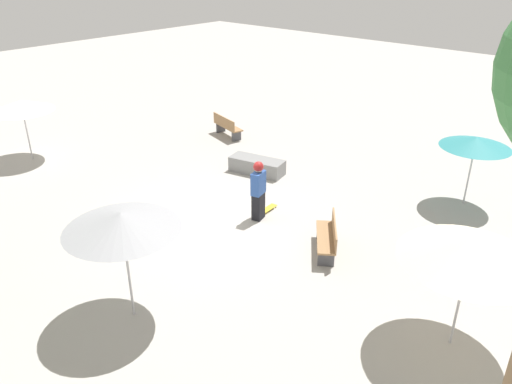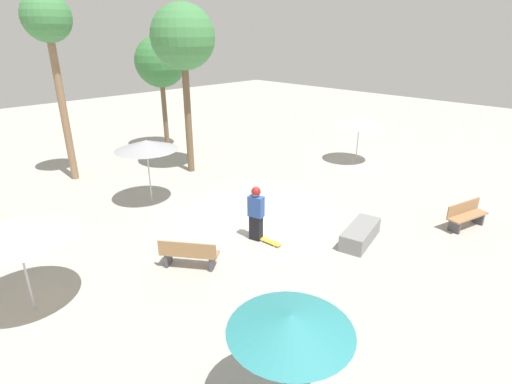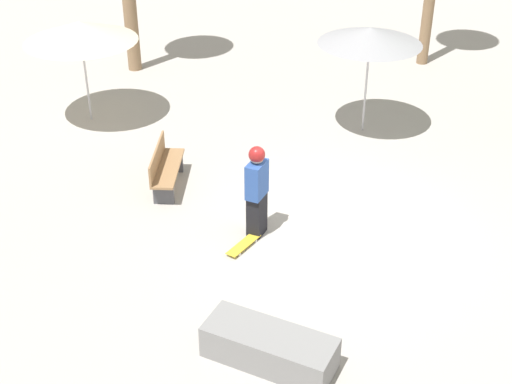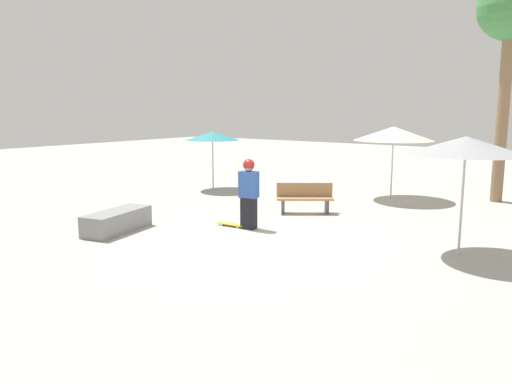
{
  "view_description": "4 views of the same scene",
  "coord_description": "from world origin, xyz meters",
  "px_view_note": "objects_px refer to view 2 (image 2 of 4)",
  "views": [
    {
      "loc": [
        8.39,
        9.14,
        6.91
      ],
      "look_at": [
        -0.32,
        1.42,
        1.19
      ],
      "focal_mm": 35.0,
      "sensor_mm": 36.0,
      "label": 1
    },
    {
      "loc": [
        -8.7,
        8.76,
        6.04
      ],
      "look_at": [
        -0.45,
        0.53,
        1.32
      ],
      "focal_mm": 28.0,
      "sensor_mm": 36.0,
      "label": 2
    },
    {
      "loc": [
        -9.14,
        -5.68,
        7.24
      ],
      "look_at": [
        -0.9,
        1.01,
        0.85
      ],
      "focal_mm": 50.0,
      "sensor_mm": 36.0,
      "label": 3
    },
    {
      "loc": [
        6.49,
        -8.59,
        2.97
      ],
      "look_at": [
        -0.41,
        0.61,
        1.02
      ],
      "focal_mm": 35.0,
      "sensor_mm": 36.0,
      "label": 4
    }
  ],
  "objects_px": {
    "palm_tree_right": "(183,39)",
    "palm_tree_far_back": "(48,25)",
    "shade_umbrella_grey": "(146,145)",
    "shade_umbrella_cream": "(14,227)",
    "bench_far": "(189,254)",
    "palm_tree_center_right": "(160,62)",
    "shade_umbrella_white": "(360,122)",
    "shade_umbrella_teal": "(291,323)",
    "concrete_ledge": "(360,234)",
    "bench_near": "(466,215)",
    "skateboard": "(269,241)",
    "skater_main": "(256,212)"
  },
  "relations": [
    {
      "from": "bench_near",
      "to": "shade_umbrella_white",
      "type": "bearing_deg",
      "value": -104.7
    },
    {
      "from": "skateboard",
      "to": "bench_far",
      "type": "height_order",
      "value": "bench_far"
    },
    {
      "from": "shade_umbrella_cream",
      "to": "palm_tree_right",
      "type": "relative_size",
      "value": 0.36
    },
    {
      "from": "shade_umbrella_white",
      "to": "bench_near",
      "type": "bearing_deg",
      "value": 150.3
    },
    {
      "from": "concrete_ledge",
      "to": "shade_umbrella_cream",
      "type": "xyz_separation_m",
      "value": [
        3.62,
        8.21,
        1.89
      ]
    },
    {
      "from": "bench_far",
      "to": "shade_umbrella_teal",
      "type": "height_order",
      "value": "shade_umbrella_teal"
    },
    {
      "from": "shade_umbrella_teal",
      "to": "palm_tree_center_right",
      "type": "distance_m",
      "value": 17.54
    },
    {
      "from": "concrete_ledge",
      "to": "palm_tree_right",
      "type": "xyz_separation_m",
      "value": [
        9.14,
        -0.35,
        5.48
      ]
    },
    {
      "from": "bench_far",
      "to": "concrete_ledge",
      "type": "bearing_deg",
      "value": 25.03
    },
    {
      "from": "shade_umbrella_grey",
      "to": "shade_umbrella_cream",
      "type": "height_order",
      "value": "shade_umbrella_grey"
    },
    {
      "from": "shade_umbrella_cream",
      "to": "palm_tree_far_back",
      "type": "distance_m",
      "value": 10.21
    },
    {
      "from": "shade_umbrella_cream",
      "to": "palm_tree_center_right",
      "type": "bearing_deg",
      "value": -46.18
    },
    {
      "from": "shade_umbrella_white",
      "to": "palm_tree_far_back",
      "type": "xyz_separation_m",
      "value": [
        7.43,
        10.85,
        4.26
      ]
    },
    {
      "from": "skateboard",
      "to": "shade_umbrella_teal",
      "type": "xyz_separation_m",
      "value": [
        -4.27,
        4.11,
        1.9
      ]
    },
    {
      "from": "shade_umbrella_cream",
      "to": "palm_tree_center_right",
      "type": "xyz_separation_m",
      "value": [
        9.49,
        -9.89,
        2.4
      ]
    },
    {
      "from": "shade_umbrella_teal",
      "to": "skateboard",
      "type": "bearing_deg",
      "value": -43.9
    },
    {
      "from": "bench_near",
      "to": "skater_main",
      "type": "bearing_deg",
      "value": -23.18
    },
    {
      "from": "shade_umbrella_grey",
      "to": "shade_umbrella_white",
      "type": "bearing_deg",
      "value": -105.36
    },
    {
      "from": "shade_umbrella_teal",
      "to": "palm_tree_center_right",
      "type": "xyz_separation_m",
      "value": [
        15.48,
        -7.83,
        2.59
      ]
    },
    {
      "from": "bench_near",
      "to": "shade_umbrella_teal",
      "type": "distance_m",
      "value": 9.6
    },
    {
      "from": "bench_near",
      "to": "shade_umbrella_white",
      "type": "height_order",
      "value": "shade_umbrella_white"
    },
    {
      "from": "skater_main",
      "to": "shade_umbrella_cream",
      "type": "height_order",
      "value": "shade_umbrella_cream"
    },
    {
      "from": "bench_far",
      "to": "palm_tree_center_right",
      "type": "relative_size",
      "value": 0.26
    },
    {
      "from": "bench_far",
      "to": "palm_tree_center_right",
      "type": "bearing_deg",
      "value": 113.14
    },
    {
      "from": "shade_umbrella_grey",
      "to": "palm_tree_far_back",
      "type": "xyz_separation_m",
      "value": [
        4.72,
        0.97,
        4.01
      ]
    },
    {
      "from": "palm_tree_right",
      "to": "palm_tree_far_back",
      "type": "bearing_deg",
      "value": 56.86
    },
    {
      "from": "shade_umbrella_teal",
      "to": "concrete_ledge",
      "type": "bearing_deg",
      "value": -68.9
    },
    {
      "from": "bench_near",
      "to": "shade_umbrella_white",
      "type": "xyz_separation_m",
      "value": [
        6.4,
        -3.65,
        1.56
      ]
    },
    {
      "from": "concrete_ledge",
      "to": "bench_near",
      "type": "relative_size",
      "value": 1.19
    },
    {
      "from": "skateboard",
      "to": "palm_tree_far_back",
      "type": "distance_m",
      "value": 11.92
    },
    {
      "from": "shade_umbrella_cream",
      "to": "palm_tree_far_back",
      "type": "bearing_deg",
      "value": -27.53
    },
    {
      "from": "bench_far",
      "to": "shade_umbrella_cream",
      "type": "xyz_separation_m",
      "value": [
        1.11,
        3.63,
        1.72
      ]
    },
    {
      "from": "skateboard",
      "to": "bench_near",
      "type": "relative_size",
      "value": 0.49
    },
    {
      "from": "skateboard",
      "to": "palm_tree_right",
      "type": "xyz_separation_m",
      "value": [
        7.25,
        -2.41,
        5.68
      ]
    },
    {
      "from": "skater_main",
      "to": "bench_near",
      "type": "xyz_separation_m",
      "value": [
        -4.29,
        -5.46,
        -0.51
      ]
    },
    {
      "from": "concrete_ledge",
      "to": "shade_umbrella_white",
      "type": "relative_size",
      "value": 0.9
    },
    {
      "from": "shade_umbrella_teal",
      "to": "palm_tree_right",
      "type": "height_order",
      "value": "palm_tree_right"
    },
    {
      "from": "palm_tree_center_right",
      "to": "palm_tree_far_back",
      "type": "bearing_deg",
      "value": 102.1
    },
    {
      "from": "shade_umbrella_white",
      "to": "shade_umbrella_teal",
      "type": "bearing_deg",
      "value": 117.6
    },
    {
      "from": "shade_umbrella_white",
      "to": "shade_umbrella_cream",
      "type": "height_order",
      "value": "shade_umbrella_cream"
    },
    {
      "from": "bench_far",
      "to": "shade_umbrella_grey",
      "type": "height_order",
      "value": "shade_umbrella_grey"
    },
    {
      "from": "shade_umbrella_white",
      "to": "palm_tree_right",
      "type": "relative_size",
      "value": 0.31
    },
    {
      "from": "concrete_ledge",
      "to": "shade_umbrella_grey",
      "type": "distance_m",
      "value": 8.01
    },
    {
      "from": "bench_far",
      "to": "skateboard",
      "type": "bearing_deg",
      "value": 39.96
    },
    {
      "from": "bench_far",
      "to": "palm_tree_center_right",
      "type": "distance_m",
      "value": 12.98
    },
    {
      "from": "shade_umbrella_grey",
      "to": "skateboard",
      "type": "bearing_deg",
      "value": -170.73
    },
    {
      "from": "concrete_ledge",
      "to": "shade_umbrella_cream",
      "type": "relative_size",
      "value": 0.78
    },
    {
      "from": "bench_far",
      "to": "shade_umbrella_white",
      "type": "relative_size",
      "value": 0.71
    },
    {
      "from": "concrete_ledge",
      "to": "palm_tree_center_right",
      "type": "height_order",
      "value": "palm_tree_center_right"
    },
    {
      "from": "shade_umbrella_cream",
      "to": "palm_tree_center_right",
      "type": "relative_size",
      "value": 0.43
    }
  ]
}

